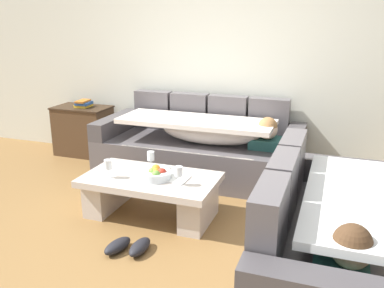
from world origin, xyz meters
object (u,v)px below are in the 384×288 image
Objects in this scene: coffee_table at (151,191)px; side_cabinet at (83,131)px; couch_along_wall at (201,148)px; couch_near_window at (334,242)px; wine_glass_near_left at (108,165)px; pair_of_shoes at (129,246)px; wine_glass_far_back at (151,157)px; open_magazine at (173,178)px; fruit_bowl at (156,174)px; book_stack_on_cabinet at (83,104)px; wine_glass_near_right at (179,172)px.

coffee_table is 1.67× the size of side_cabinet.
couch_along_wall is 1.12m from coffee_table.
wine_glass_near_left is (-1.93, 0.41, 0.16)m from couch_near_window.
side_cabinet is at bearing 172.47° from couch_along_wall.
coffee_table is 0.66m from pair_of_shoes.
pair_of_shoes is (1.71, -1.97, -0.28)m from side_cabinet.
side_cabinet is at bearing 143.10° from wine_glass_far_back.
couch_near_window is at bearing -11.92° from wine_glass_near_left.
couch_along_wall is at bearing 70.29° from wine_glass_near_left.
couch_along_wall is at bearing 84.37° from coffee_table.
wine_glass_near_left is at bearing -161.67° from open_magazine.
couch_near_window is 1.61m from fruit_bowl.
couch_near_window is 1.52m from pair_of_shoes.
wine_glass_near_left is at bearing -156.75° from coffee_table.
open_magazine is at bearing 20.39° from fruit_bowl.
wine_glass_near_left is at bearing -109.71° from couch_along_wall.
couch_near_window is at bearing -30.91° from book_stack_on_cabinet.
side_cabinet is (-3.19, 1.89, -0.01)m from couch_near_window.
wine_glass_near_left is at bearing 78.08° from couch_near_window.
wine_glass_far_back is 0.36m from open_magazine.
couch_along_wall is 1.74m from book_stack_on_cabinet.
wine_glass_far_back is (-0.15, 0.22, 0.07)m from fruit_bowl.
couch_near_window is 1.36m from wine_glass_near_right.
fruit_bowl is at bearing 164.77° from wine_glass_near_right.
side_cabinet is at bearing 140.78° from fruit_bowl.
open_magazine is at bearing 67.28° from couch_near_window.
pair_of_shoes is at bearing -47.52° from wine_glass_near_left.
open_magazine is at bearing -30.40° from wine_glass_far_back.
pair_of_shoes is at bearing -80.96° from coffee_table.
book_stack_on_cabinet is (0.03, 0.00, 0.36)m from side_cabinet.
couch_near_window is 8.02× the size of book_stack_on_cabinet.
book_stack_on_cabinet reaches higher than fruit_bowl.
open_magazine is at bearing -35.92° from side_cabinet.
book_stack_on_cabinet is 2.66m from pair_of_shoes.
couch_along_wall is 1.23m from wine_glass_near_right.
wine_glass_near_left is (-0.45, -1.26, 0.16)m from couch_along_wall.
book_stack_on_cabinet is 0.74× the size of pair_of_shoes.
couch_along_wall is 7.02× the size of pair_of_shoes.
open_magazine is at bearing 17.28° from wine_glass_near_left.
couch_along_wall is 13.72× the size of wine_glass_far_back.
wine_glass_near_left reaches higher than coffee_table.
wine_glass_near_left is 1.00× the size of wine_glass_near_right.
coffee_table reaches higher than pair_of_shoes.
book_stack_on_cabinet reaches higher than wine_glass_near_left.
wine_glass_far_back reaches higher than fruit_bowl.
wine_glass_near_right is 0.59× the size of open_magazine.
wine_glass_near_right is at bearing -47.95° from open_magazine.
pair_of_shoes is at bearing 92.88° from couch_near_window.
coffee_table is 3.70× the size of pair_of_shoes.
couch_along_wall is 1.90× the size of coffee_table.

